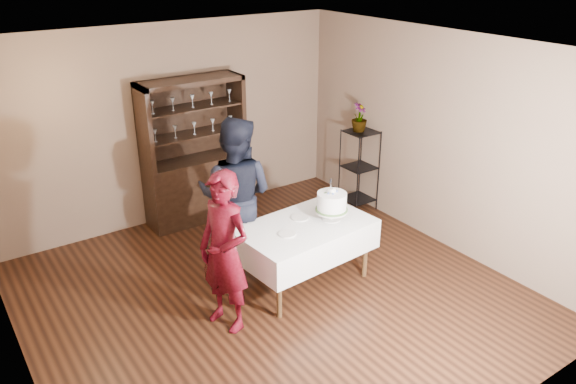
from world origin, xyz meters
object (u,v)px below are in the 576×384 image
at_px(woman, 225,252).
at_px(potted_plant, 359,117).
at_px(cake_table, 304,239).
at_px(man, 236,196).
at_px(cake, 332,203).
at_px(china_hutch, 196,174).
at_px(plant_etagere, 359,167).

bearing_deg(woman, potted_plant, 97.69).
bearing_deg(cake_table, man, 122.36).
height_order(cake_table, cake, cake).
bearing_deg(cake_table, woman, -170.61).
xyz_separation_m(china_hutch, cake_table, (0.26, -2.22, -0.10)).
height_order(woman, potted_plant, woman).
relative_size(plant_etagere, potted_plant, 3.00).
xyz_separation_m(plant_etagere, cake_table, (-1.82, -1.17, -0.08)).
relative_size(plant_etagere, cake, 2.34).
bearing_deg(china_hutch, potted_plant, -26.70).
bearing_deg(plant_etagere, woman, -155.25).
height_order(cake_table, woman, woman).
bearing_deg(cake_table, potted_plant, 33.44).
relative_size(china_hutch, woman, 1.19).
bearing_deg(china_hutch, cake, -75.81).
xyz_separation_m(plant_etagere, woman, (-2.92, -1.35, 0.19)).
distance_m(man, potted_plant, 2.34).
xyz_separation_m(plant_etagere, potted_plant, (-0.03, 0.02, 0.74)).
distance_m(china_hutch, woman, 2.55).
height_order(man, potted_plant, man).
bearing_deg(woman, plant_etagere, 97.16).
relative_size(man, cake, 3.67).
relative_size(china_hutch, man, 1.06).
height_order(plant_etagere, cake, cake).
height_order(china_hutch, cake_table, china_hutch).
height_order(china_hutch, cake, china_hutch).
relative_size(man, potted_plant, 4.70).
bearing_deg(man, china_hutch, -51.51).
height_order(china_hutch, plant_etagere, china_hutch).
relative_size(china_hutch, cake_table, 1.28).
xyz_separation_m(china_hutch, man, (-0.20, -1.50, 0.28)).
height_order(china_hutch, woman, china_hutch).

